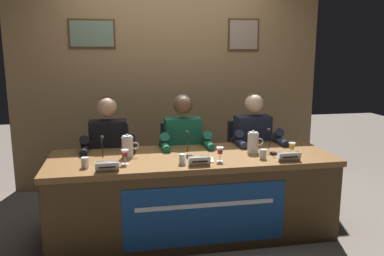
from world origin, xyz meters
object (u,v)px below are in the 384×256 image
conference_table (194,184)px  panelist_left (109,150)px  juice_glass_center (220,152)px  chair_right (248,164)px  microphone_left (102,154)px  microphone_center (189,148)px  juice_glass_left (125,154)px  panelist_right (255,143)px  microphone_right (272,145)px  water_pitcher_right_side (253,143)px  juice_glass_right (292,147)px  nameplate_right (289,157)px  water_cup_left (85,163)px  document_stack_center (201,160)px  chair_center (181,167)px  water_pitcher_left_side (128,147)px  chair_left (110,171)px  nameplate_center (199,161)px  nameplate_left (107,167)px  water_cup_center (183,160)px  water_cup_right (263,155)px  panelist_center (184,147)px

conference_table → panelist_left: 0.93m
juice_glass_center → chair_right: chair_right is taller
microphone_left → microphone_center: (0.74, 0.06, 0.00)m
juice_glass_left → panelist_right: panelist_right is taller
microphone_right → water_pitcher_right_side: (-0.16, 0.05, 0.02)m
juice_glass_right → nameplate_right: bearing=-121.4°
conference_table → microphone_center: microphone_center is taller
water_cup_left → chair_right: size_ratio=0.10×
panelist_left → document_stack_center: bearing=-37.6°
microphone_right → conference_table: bearing=-176.6°
chair_center → microphone_right: bearing=-43.0°
chair_center → water_pitcher_left_side: (-0.56, -0.56, 0.39)m
juice_glass_left → microphone_center: microphone_center is taller
chair_left → nameplate_center: bearing=-52.0°
chair_center → juice_glass_right: (0.86, -0.81, 0.38)m
water_cup_left → water_pitcher_left_side: 0.44m
nameplate_right → water_pitcher_right_side: water_pitcher_right_side is taller
chair_center → nameplate_center: 1.00m
microphone_center → nameplate_left: bearing=-155.8°
conference_table → microphone_left: bearing=179.4°
microphone_left → water_pitcher_right_side: bearing=3.8°
water_cup_center → water_pitcher_left_side: size_ratio=0.40×
nameplate_left → microphone_left: microphone_left is taller
conference_table → chair_center: bearing=90.1°
nameplate_left → water_cup_left: water_cup_left is taller
microphone_left → panelist_right: 1.60m
panelist_left → chair_center: size_ratio=1.37×
microphone_right → panelist_right: bearing=88.7°
juice_glass_left → document_stack_center: (0.63, -0.01, -0.08)m
microphone_left → panelist_right: (1.52, 0.51, -0.10)m
nameplate_center → nameplate_right: (0.78, -0.01, -0.00)m
microphone_center → chair_left: bearing=137.2°
nameplate_center → chair_right: (0.74, 0.94, -0.34)m
panelist_left → water_cup_left: bearing=-105.4°
water_cup_left → water_cup_right: (1.49, -0.02, 0.00)m
juice_glass_left → nameplate_right: 1.38m
chair_center → chair_right: size_ratio=1.00×
water_cup_left → document_stack_center: 0.95m
chair_left → document_stack_center: 1.16m
panelist_left → water_pitcher_right_side: (1.31, -0.42, 0.12)m
microphone_center → water_pitcher_left_side: size_ratio=1.03×
juice_glass_left → microphone_center: bearing=13.6°
conference_table → document_stack_center: size_ratio=10.95×
water_pitcher_right_side → nameplate_center: bearing=-151.0°
conference_table → nameplate_left: nameplate_left is taller
nameplate_right → water_pitcher_left_side: water_pitcher_left_side is taller
microphone_center → panelist_right: 0.90m
microphone_center → microphone_right: same height
panelist_center → water_pitcher_right_side: size_ratio=5.81×
conference_table → water_cup_center: 0.34m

